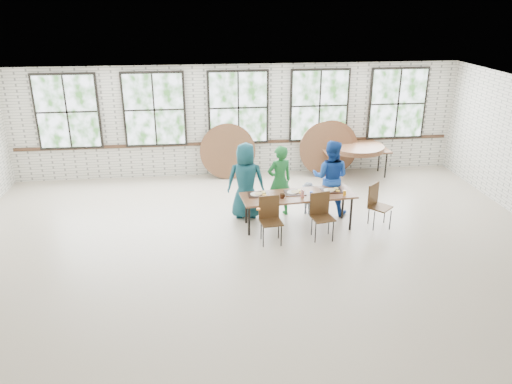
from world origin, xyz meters
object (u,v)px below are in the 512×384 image
chair_near_right (321,212)px  storage_table (356,152)px  chair_near_left (270,215)px  dining_table (298,197)px

chair_near_right → storage_table: (1.82, 3.55, 0.13)m
chair_near_left → storage_table: chair_near_left is taller
storage_table → dining_table: bearing=-127.9°
chair_near_right → storage_table: 3.99m
dining_table → chair_near_right: chair_near_right is taller
chair_near_left → chair_near_right: (1.06, 0.07, 0.00)m
chair_near_left → storage_table: 4.63m
dining_table → chair_near_left: bearing=-145.1°
dining_table → chair_near_right: bearing=-60.2°
chair_near_right → chair_near_left: bearing=173.5°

